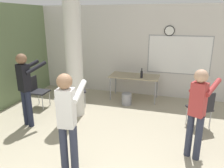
{
  "coord_description": "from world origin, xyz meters",
  "views": [
    {
      "loc": [
        0.99,
        -1.78,
        2.45
      ],
      "look_at": [
        -0.24,
        2.38,
        1.11
      ],
      "focal_mm": 35.0,
      "sensor_mm": 36.0,
      "label": 1
    }
  ],
  "objects_px": {
    "chair_near_pillar": "(75,89)",
    "chair_by_left_wall": "(37,90)",
    "bottle_on_table": "(142,74)",
    "chair_mid_room": "(202,107)",
    "person_watching_back": "(26,84)",
    "person_playing_side": "(198,108)",
    "folding_table": "(134,77)",
    "person_playing_front": "(68,117)"
  },
  "relations": [
    {
      "from": "bottle_on_table",
      "to": "chair_mid_room",
      "type": "height_order",
      "value": "bottle_on_table"
    },
    {
      "from": "chair_near_pillar",
      "to": "person_watching_back",
      "type": "xyz_separation_m",
      "value": [
        -0.52,
        -1.36,
        0.49
      ]
    },
    {
      "from": "chair_by_left_wall",
      "to": "bottle_on_table",
      "type": "bearing_deg",
      "value": 24.29
    },
    {
      "from": "chair_near_pillar",
      "to": "person_playing_side",
      "type": "height_order",
      "value": "person_playing_side"
    },
    {
      "from": "bottle_on_table",
      "to": "chair_mid_room",
      "type": "xyz_separation_m",
      "value": [
        1.57,
        -1.22,
        -0.34
      ]
    },
    {
      "from": "chair_near_pillar",
      "to": "person_playing_side",
      "type": "xyz_separation_m",
      "value": [
        3.09,
        -1.57,
        0.45
      ]
    },
    {
      "from": "folding_table",
      "to": "chair_mid_room",
      "type": "height_order",
      "value": "chair_mid_room"
    },
    {
      "from": "chair_by_left_wall",
      "to": "person_playing_side",
      "type": "bearing_deg",
      "value": -16.47
    },
    {
      "from": "chair_mid_room",
      "to": "person_playing_side",
      "type": "height_order",
      "value": "person_playing_side"
    },
    {
      "from": "person_playing_side",
      "to": "chair_by_left_wall",
      "type": "bearing_deg",
      "value": 163.53
    },
    {
      "from": "chair_mid_room",
      "to": "chair_by_left_wall",
      "type": "distance_m",
      "value": 4.27
    },
    {
      "from": "folding_table",
      "to": "bottle_on_table",
      "type": "bearing_deg",
      "value": -35.63
    },
    {
      "from": "folding_table",
      "to": "bottle_on_table",
      "type": "distance_m",
      "value": 0.34
    },
    {
      "from": "bottle_on_table",
      "to": "chair_near_pillar",
      "type": "distance_m",
      "value": 1.97
    },
    {
      "from": "bottle_on_table",
      "to": "chair_by_left_wall",
      "type": "height_order",
      "value": "bottle_on_table"
    },
    {
      "from": "person_watching_back",
      "to": "person_playing_front",
      "type": "relative_size",
      "value": 1.01
    },
    {
      "from": "folding_table",
      "to": "bottle_on_table",
      "type": "height_order",
      "value": "bottle_on_table"
    },
    {
      "from": "chair_mid_room",
      "to": "person_watching_back",
      "type": "bearing_deg",
      "value": -165.51
    },
    {
      "from": "chair_by_left_wall",
      "to": "person_watching_back",
      "type": "relative_size",
      "value": 0.51
    },
    {
      "from": "folding_table",
      "to": "chair_by_left_wall",
      "type": "bearing_deg",
      "value": -150.5
    },
    {
      "from": "person_playing_side",
      "to": "person_playing_front",
      "type": "xyz_separation_m",
      "value": [
        -1.93,
        -1.01,
        0.02
      ]
    },
    {
      "from": "chair_near_pillar",
      "to": "chair_by_left_wall",
      "type": "height_order",
      "value": "same"
    },
    {
      "from": "person_playing_side",
      "to": "folding_table",
      "type": "bearing_deg",
      "value": 121.51
    },
    {
      "from": "chair_by_left_wall",
      "to": "person_playing_side",
      "type": "xyz_separation_m",
      "value": [
        4.05,
        -1.2,
        0.45
      ]
    },
    {
      "from": "bottle_on_table",
      "to": "person_watching_back",
      "type": "height_order",
      "value": "person_watching_back"
    },
    {
      "from": "chair_by_left_wall",
      "to": "person_playing_side",
      "type": "height_order",
      "value": "person_playing_side"
    },
    {
      "from": "chair_near_pillar",
      "to": "chair_by_left_wall",
      "type": "bearing_deg",
      "value": -159.1
    },
    {
      "from": "bottle_on_table",
      "to": "chair_by_left_wall",
      "type": "distance_m",
      "value": 2.99
    },
    {
      "from": "person_watching_back",
      "to": "chair_by_left_wall",
      "type": "bearing_deg",
      "value": 114.01
    },
    {
      "from": "person_playing_side",
      "to": "person_playing_front",
      "type": "distance_m",
      "value": 2.18
    },
    {
      "from": "chair_near_pillar",
      "to": "person_playing_front",
      "type": "bearing_deg",
      "value": -65.92
    },
    {
      "from": "person_watching_back",
      "to": "bottle_on_table",
      "type": "bearing_deg",
      "value": 44.33
    },
    {
      "from": "folding_table",
      "to": "person_playing_side",
      "type": "bearing_deg",
      "value": -58.49
    },
    {
      "from": "chair_near_pillar",
      "to": "person_watching_back",
      "type": "distance_m",
      "value": 1.54
    },
    {
      "from": "bottle_on_table",
      "to": "person_playing_side",
      "type": "height_order",
      "value": "person_playing_side"
    },
    {
      "from": "folding_table",
      "to": "person_playing_side",
      "type": "xyz_separation_m",
      "value": [
        1.59,
        -2.59,
        0.28
      ]
    },
    {
      "from": "folding_table",
      "to": "person_watching_back",
      "type": "distance_m",
      "value": 3.14
    },
    {
      "from": "chair_by_left_wall",
      "to": "person_watching_back",
      "type": "xyz_separation_m",
      "value": [
        0.44,
        -0.99,
        0.49
      ]
    },
    {
      "from": "chair_by_left_wall",
      "to": "person_watching_back",
      "type": "height_order",
      "value": "person_watching_back"
    },
    {
      "from": "person_playing_front",
      "to": "chair_by_left_wall",
      "type": "bearing_deg",
      "value": 133.75
    },
    {
      "from": "person_playing_side",
      "to": "person_playing_front",
      "type": "relative_size",
      "value": 0.98
    },
    {
      "from": "chair_mid_room",
      "to": "bottle_on_table",
      "type": "bearing_deg",
      "value": 142.07
    }
  ]
}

